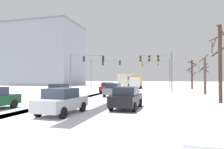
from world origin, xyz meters
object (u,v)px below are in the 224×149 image
(traffic_signal_far_left, at_px, (102,67))
(traffic_signal_far_right, at_px, (159,68))
(car_grey_second, at_px, (113,90))
(bare_tree_sidewalk_far, at_px, (192,73))
(bare_tree_sidewalk_mid, at_px, (205,74))
(bus_oncoming, at_px, (126,79))
(box_truck_delivery, at_px, (136,81))
(car_silver_sixth, at_px, (62,101))
(office_building_far_left_block, at_px, (46,55))
(car_red_lead, at_px, (108,88))
(traffic_signal_near_left, at_px, (82,64))
(car_black_fourth, at_px, (126,98))
(traffic_signal_near_right, at_px, (158,63))
(car_blue_third, at_px, (59,91))
(bare_tree_sidewalk_near, at_px, (220,60))

(traffic_signal_far_left, bearing_deg, traffic_signal_far_right, 18.60)
(car_grey_second, distance_m, bare_tree_sidewalk_far, 25.12)
(car_grey_second, xyz_separation_m, bare_tree_sidewalk_mid, (11.71, 6.39, 2.08))
(bus_oncoming, distance_m, box_truck_delivery, 8.25)
(car_silver_sixth, distance_m, office_building_far_left_block, 60.44)
(box_truck_delivery, bearing_deg, car_red_lead, -98.65)
(traffic_signal_far_left, distance_m, bare_tree_sidewalk_far, 19.60)
(car_silver_sixth, height_order, box_truck_delivery, box_truck_delivery)
(bare_tree_sidewalk_mid, relative_size, bare_tree_sidewalk_far, 0.92)
(traffic_signal_near_left, relative_size, bus_oncoming, 0.59)
(traffic_signal_near_left, relative_size, box_truck_delivery, 0.87)
(bus_oncoming, bearing_deg, traffic_signal_far_left, -107.26)
(bus_oncoming, distance_m, office_building_far_left_block, 31.87)
(box_truck_delivery, bearing_deg, bus_oncoming, 116.11)
(car_red_lead, relative_size, car_grey_second, 1.00)
(car_red_lead, distance_m, bus_oncoming, 22.71)
(bus_oncoming, xyz_separation_m, box_truck_delivery, (3.63, -7.40, -0.36))
(car_black_fourth, bearing_deg, traffic_signal_near_right, 84.89)
(car_silver_sixth, distance_m, bus_oncoming, 41.62)
(box_truck_delivery, bearing_deg, car_grey_second, -89.94)
(car_blue_third, bearing_deg, car_silver_sixth, -59.89)
(traffic_signal_near_left, bearing_deg, bus_oncoming, 79.94)
(traffic_signal_far_left, distance_m, box_truck_delivery, 8.52)
(car_red_lead, distance_m, car_blue_third, 9.74)
(traffic_signal_near_left, bearing_deg, car_red_lead, -18.33)
(bus_oncoming, relative_size, bare_tree_sidewalk_mid, 1.92)
(bus_oncoming, height_order, box_truck_delivery, bus_oncoming)
(car_black_fourth, relative_size, car_silver_sixth, 1.00)
(box_truck_delivery, bearing_deg, traffic_signal_near_left, -118.44)
(traffic_signal_far_right, height_order, bare_tree_sidewalk_far, traffic_signal_far_right)
(bare_tree_sidewalk_far, bearing_deg, car_red_lead, -131.46)
(traffic_signal_near_left, xyz_separation_m, bare_tree_sidewalk_mid, (19.08, -1.07, -1.76))
(bare_tree_sidewalk_near, bearing_deg, car_black_fourth, -144.30)
(traffic_signal_far_left, distance_m, car_red_lead, 13.10)
(car_silver_sixth, xyz_separation_m, bare_tree_sidewalk_far, (11.94, 34.96, 2.63))
(car_silver_sixth, relative_size, bare_tree_sidewalk_mid, 0.72)
(car_red_lead, relative_size, bus_oncoming, 0.37)
(bare_tree_sidewalk_mid, distance_m, office_building_far_left_block, 54.69)
(traffic_signal_near_left, xyz_separation_m, box_truck_delivery, (7.35, 13.57, -3.02))
(bus_oncoming, xyz_separation_m, bare_tree_sidewalk_far, (15.58, -6.49, 1.46))
(car_grey_second, xyz_separation_m, bare_tree_sidewalk_far, (11.93, 21.94, 2.63))
(car_black_fourth, distance_m, box_truck_delivery, 31.05)
(traffic_signal_far_left, xyz_separation_m, bare_tree_sidewalk_mid, (18.79, -10.98, -1.79))
(traffic_signal_near_right, xyz_separation_m, bare_tree_sidewalk_far, (6.72, 12.49, -1.32))
(car_grey_second, bearing_deg, traffic_signal_near_right, 61.13)
(traffic_signal_far_left, bearing_deg, bus_oncoming, 72.74)
(traffic_signal_near_left, distance_m, bare_tree_sidewalk_far, 24.17)
(traffic_signal_near_right, bearing_deg, traffic_signal_far_left, 147.27)
(car_red_lead, bearing_deg, office_building_far_left_block, 135.26)
(traffic_signal_near_right, distance_m, traffic_signal_near_left, 12.74)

